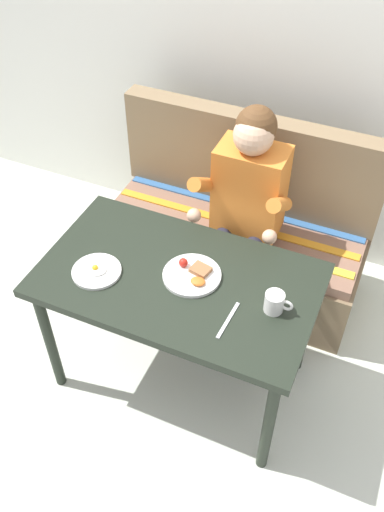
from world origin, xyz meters
TOP-DOWN VIEW (x-y plane):
  - ground_plane at (0.00, 0.00)m, footprint 8.00×8.00m
  - back_wall at (0.00, 1.27)m, footprint 4.40×0.10m
  - table at (0.00, 0.00)m, footprint 1.20×0.70m
  - couch at (0.00, 0.76)m, footprint 1.44×0.56m
  - person at (0.09, 0.59)m, footprint 0.45×0.61m
  - plate_breakfast at (0.06, 0.03)m, footprint 0.25×0.25m
  - plate_eggs at (-0.33, -0.12)m, footprint 0.21×0.21m
  - coffee_mug at (0.43, -0.01)m, footprint 0.12×0.08m
  - knife at (0.28, -0.14)m, footprint 0.03×0.20m

SIDE VIEW (x-z plane):
  - ground_plane at x=0.00m, z-range 0.00..0.00m
  - couch at x=0.00m, z-range -0.17..0.83m
  - table at x=0.00m, z-range 0.28..1.01m
  - knife at x=0.28m, z-range 0.73..0.73m
  - plate_eggs at x=-0.33m, z-range 0.72..0.76m
  - person at x=0.09m, z-range 0.13..1.35m
  - plate_breakfast at x=0.06m, z-range 0.71..0.77m
  - coffee_mug at x=0.43m, z-range 0.73..0.82m
  - back_wall at x=0.00m, z-range 0.00..2.60m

